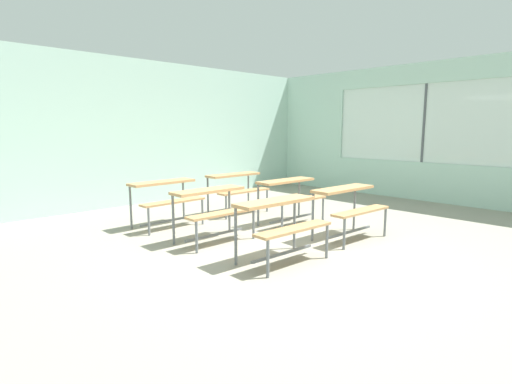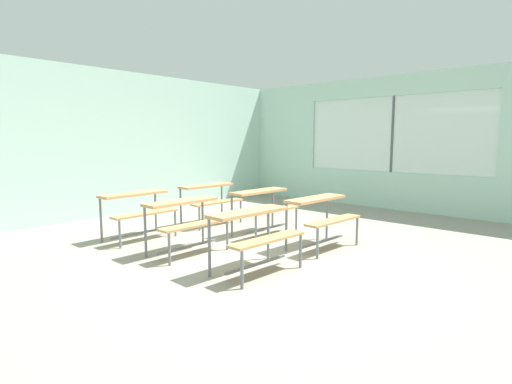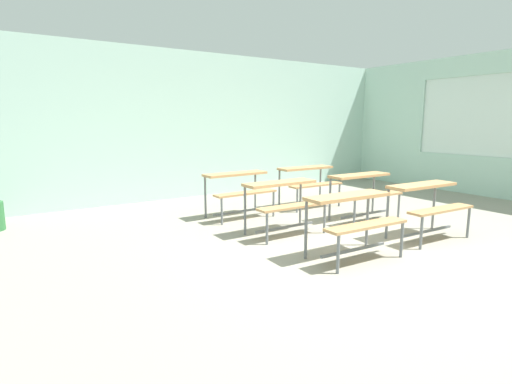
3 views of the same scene
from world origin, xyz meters
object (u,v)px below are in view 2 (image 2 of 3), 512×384
at_px(desk_bench_r1c0, 186,214).
at_px(desk_bench_r2c0, 138,204).
at_px(desk_bench_r0c1, 322,210).
at_px(desk_bench_r0c0, 255,226).
at_px(desk_bench_r1c1, 264,201).
at_px(desk_bench_r2c1, 210,194).

relative_size(desk_bench_r1c0, desk_bench_r2c0, 1.00).
bearing_deg(desk_bench_r0c1, desk_bench_r0c0, -177.01).
distance_m(desk_bench_r0c1, desk_bench_r1c0, 1.96).
height_order(desk_bench_r0c0, desk_bench_r2c0, same).
distance_m(desk_bench_r1c1, desk_bench_r2c1, 1.29).
relative_size(desk_bench_r0c1, desk_bench_r1c1, 1.01).
xyz_separation_m(desk_bench_r0c1, desk_bench_r2c1, (0.01, 2.47, 0.00)).
relative_size(desk_bench_r0c1, desk_bench_r1c0, 1.02).
height_order(desk_bench_r1c0, desk_bench_r1c1, same).
relative_size(desk_bench_r1c0, desk_bench_r1c1, 0.99).
distance_m(desk_bench_r1c0, desk_bench_r2c1, 1.95).
xyz_separation_m(desk_bench_r1c1, desk_bench_r2c0, (-1.59, 1.29, 0.00)).
xyz_separation_m(desk_bench_r0c0, desk_bench_r0c1, (1.46, 0.00, 0.00)).
bearing_deg(desk_bench_r0c0, desk_bench_r2c0, 94.12).
height_order(desk_bench_r1c0, desk_bench_r2c1, same).
bearing_deg(desk_bench_r2c0, desk_bench_r1c1, -39.56).
bearing_deg(desk_bench_r2c0, desk_bench_r0c1, -58.90).
bearing_deg(desk_bench_r1c1, desk_bench_r2c1, 94.56).
distance_m(desk_bench_r1c1, desk_bench_r2c0, 2.05).
xyz_separation_m(desk_bench_r0c0, desk_bench_r1c1, (1.52, 1.18, 0.00)).
height_order(desk_bench_r0c0, desk_bench_r2c1, same).
xyz_separation_m(desk_bench_r0c1, desk_bench_r2c0, (-1.52, 2.47, 0.00)).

